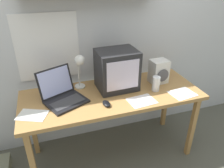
# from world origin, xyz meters

# --- Properties ---
(ground_plane) EXTENTS (12.00, 12.00, 0.00)m
(ground_plane) POSITION_xyz_m (0.00, 0.00, 0.00)
(ground_plane) COLOR #58584D
(back_wall) EXTENTS (5.60, 0.24, 2.60)m
(back_wall) POSITION_xyz_m (-0.00, 0.43, 1.31)
(back_wall) COLOR silver
(back_wall) RESTS_ON ground_plane
(corner_desk) EXTENTS (1.66, 0.65, 0.75)m
(corner_desk) POSITION_xyz_m (0.00, 0.00, 0.68)
(corner_desk) COLOR #AD7E46
(corner_desk) RESTS_ON ground_plane
(crt_monitor) EXTENTS (0.38, 0.31, 0.38)m
(crt_monitor) POSITION_xyz_m (0.08, 0.09, 0.93)
(crt_monitor) COLOR #232326
(crt_monitor) RESTS_ON corner_desk
(laptop) EXTENTS (0.43, 0.43, 0.27)m
(laptop) POSITION_xyz_m (-0.45, 0.04, 0.81)
(laptop) COLOR black
(laptop) RESTS_ON corner_desk
(desk_lamp) EXTENTS (0.11, 0.15, 0.35)m
(desk_lamp) POSITION_xyz_m (-0.25, 0.17, 0.99)
(desk_lamp) COLOR silver
(desk_lamp) RESTS_ON corner_desk
(juice_glass) EXTENTS (0.07, 0.07, 0.14)m
(juice_glass) POSITION_xyz_m (0.41, -0.07, 0.81)
(juice_glass) COLOR white
(juice_glass) RESTS_ON corner_desk
(space_heater) EXTENTS (0.18, 0.16, 0.24)m
(space_heater) POSITION_xyz_m (0.51, 0.07, 0.86)
(space_heater) COLOR silver
(space_heater) RESTS_ON corner_desk
(computer_mouse) EXTENTS (0.07, 0.11, 0.03)m
(computer_mouse) POSITION_xyz_m (-0.11, -0.17, 0.76)
(computer_mouse) COLOR black
(computer_mouse) RESTS_ON corner_desk
(loose_paper_near_monitor) EXTENTS (0.25, 0.20, 0.00)m
(loose_paper_near_monitor) POSITION_xyz_m (0.21, -0.20, 0.75)
(loose_paper_near_monitor) COLOR white
(loose_paper_near_monitor) RESTS_ON corner_desk
(loose_paper_near_laptop) EXTENTS (0.24, 0.21, 0.00)m
(loose_paper_near_laptop) POSITION_xyz_m (0.62, -0.21, 0.75)
(loose_paper_near_laptop) COLOR white
(loose_paper_near_laptop) RESTS_ON corner_desk
(open_notebook) EXTENTS (0.27, 0.23, 0.00)m
(open_notebook) POSITION_xyz_m (-0.70, -0.12, 0.75)
(open_notebook) COLOR white
(open_notebook) RESTS_ON corner_desk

